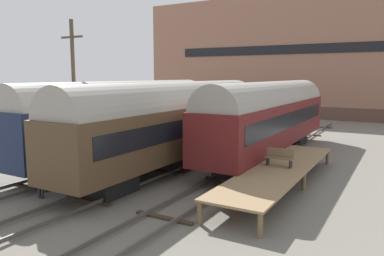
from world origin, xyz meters
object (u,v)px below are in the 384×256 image
train_car_maroon (271,114)px  utility_pole (74,89)px  train_car_navy (125,115)px  bench (280,157)px  person_worker (40,177)px  train_car_brown (176,119)px

train_car_maroon → utility_pole: bearing=-144.5°
train_car_navy → train_car_maroon: size_ratio=0.94×
bench → person_worker: bearing=-139.6°
train_car_maroon → person_worker: 15.30m
bench → person_worker: bench is taller
train_car_brown → bench: bearing=-5.1°
train_car_maroon → utility_pole: (-10.61, -7.58, 1.75)m
train_car_brown → person_worker: (-2.26, -8.13, -1.97)m
bench → utility_pole: bearing=-174.2°
train_car_navy → train_car_maroon: bearing=34.9°
person_worker → train_car_maroon: bearing=65.4°
train_car_maroon → bench: (2.54, -6.25, -1.48)m
person_worker → utility_pole: 8.42m
bench → train_car_brown: bearing=174.9°
train_car_navy → person_worker: train_car_navy is taller
train_car_navy → train_car_brown: bearing=-0.1°
train_car_maroon → train_car_brown: size_ratio=0.99×
train_car_brown → utility_pole: 7.05m
train_car_navy → train_car_maroon: (8.12, 5.66, -0.04)m
train_car_navy → train_car_brown: size_ratio=0.93×
bench → person_worker: (-8.85, -7.55, -0.48)m
train_car_navy → person_worker: bearing=-77.5°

